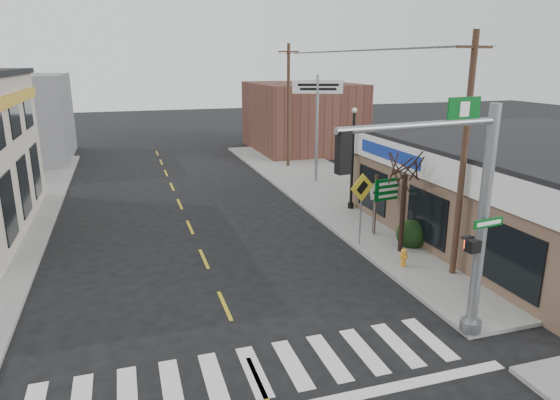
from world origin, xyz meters
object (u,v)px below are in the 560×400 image
object	(u,v)px
guide_sign	(389,195)
utility_pole_far	(288,105)
dance_center_sign	(317,102)
bare_tree	(406,160)
fire_hydrant	(404,257)
lamp_post	(354,151)
traffic_signal_pole	(460,201)
utility_pole_near	(464,156)

from	to	relation	value
guide_sign	utility_pole_far	xyz separation A→B (m)	(0.48, 15.02, 2.59)
dance_center_sign	bare_tree	xyz separation A→B (m)	(-1.27, -12.28, -1.22)
utility_pole_far	fire_hydrant	bearing A→B (deg)	-95.76
lamp_post	utility_pole_far	distance (m)	11.19
fire_hydrant	bare_tree	size ratio (longest dim) A/B	0.15
fire_hydrant	traffic_signal_pole	bearing A→B (deg)	-106.73
bare_tree	dance_center_sign	bearing A→B (deg)	84.12
utility_pole_far	bare_tree	bearing A→B (deg)	-93.87
dance_center_sign	utility_pole_near	bearing A→B (deg)	-71.86
utility_pole_near	utility_pole_far	distance (m)	19.53
traffic_signal_pole	bare_tree	world-z (taller)	traffic_signal_pole
guide_sign	bare_tree	distance (m)	2.91
traffic_signal_pole	utility_pole_near	world-z (taller)	utility_pole_near
dance_center_sign	bare_tree	distance (m)	12.40
guide_sign	dance_center_sign	size ratio (longest dim) A/B	0.41
traffic_signal_pole	bare_tree	distance (m)	6.29
guide_sign	utility_pole_near	size ratio (longest dim) A/B	0.32
lamp_post	bare_tree	xyz separation A→B (m)	(-0.76, -6.01, 0.71)
dance_center_sign	utility_pole_near	xyz separation A→B (m)	(-0.59, -14.69, -0.67)
fire_hydrant	bare_tree	world-z (taller)	bare_tree
bare_tree	utility_pole_far	world-z (taller)	utility_pole_far
bare_tree	utility_pole_near	bearing A→B (deg)	-74.41
lamp_post	utility_pole_near	world-z (taller)	utility_pole_near
fire_hydrant	bare_tree	bearing A→B (deg)	63.24
guide_sign	fire_hydrant	distance (m)	3.94
fire_hydrant	dance_center_sign	world-z (taller)	dance_center_sign
guide_sign	lamp_post	xyz separation A→B (m)	(0.19, 3.92, 1.23)
guide_sign	utility_pole_far	bearing A→B (deg)	79.38
dance_center_sign	utility_pole_far	xyz separation A→B (m)	(-0.22, 4.84, -0.58)
traffic_signal_pole	utility_pole_far	xyz separation A→B (m)	(3.11, 23.06, 0.47)
dance_center_sign	utility_pole_far	size ratio (longest dim) A/B	0.77
traffic_signal_pole	guide_sign	distance (m)	8.72
fire_hydrant	lamp_post	size ratio (longest dim) A/B	0.13
guide_sign	lamp_post	world-z (taller)	lamp_post
fire_hydrant	utility_pole_far	size ratio (longest dim) A/B	0.08
lamp_post	utility_pole_far	bearing A→B (deg)	112.08
traffic_signal_pole	dance_center_sign	distance (m)	18.55
fire_hydrant	utility_pole_far	xyz separation A→B (m)	(1.74, 18.50, 3.94)
guide_sign	dance_center_sign	distance (m)	10.68
bare_tree	utility_pole_near	world-z (taller)	utility_pole_near
dance_center_sign	utility_pole_near	distance (m)	14.72
fire_hydrant	bare_tree	distance (m)	3.63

